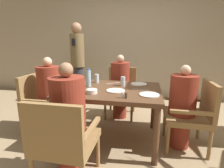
% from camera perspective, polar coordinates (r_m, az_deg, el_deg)
% --- Properties ---
extents(ground_plane, '(16.00, 16.00, 0.00)m').
position_cam_1_polar(ground_plane, '(2.56, -0.23, -17.27)').
color(ground_plane, '#9E8460').
extents(wall_back, '(8.00, 0.06, 2.80)m').
position_cam_1_polar(wall_back, '(4.32, 5.66, 14.53)').
color(wall_back, tan).
rests_on(wall_back, ground_plane).
extents(dining_table, '(1.27, 0.98, 0.72)m').
position_cam_1_polar(dining_table, '(2.31, -0.24, -3.61)').
color(dining_table, brown).
rests_on(dining_table, ground_plane).
extents(chair_left_side, '(0.52, 0.52, 0.86)m').
position_cam_1_polar(chair_left_side, '(2.74, -21.88, -5.24)').
color(chair_left_side, olive).
rests_on(chair_left_side, ground_plane).
extents(diner_in_left_chair, '(0.32, 0.32, 1.12)m').
position_cam_1_polar(diner_in_left_chair, '(2.64, -19.55, -3.55)').
color(diner_in_left_chair, maroon).
rests_on(diner_in_left_chair, ground_plane).
extents(chair_far_side, '(0.52, 0.52, 0.86)m').
position_cam_1_polar(chair_far_side, '(3.19, 2.98, -1.73)').
color(chair_far_side, olive).
rests_on(chair_far_side, ground_plane).
extents(diner_in_far_chair, '(0.32, 0.32, 1.11)m').
position_cam_1_polar(diner_in_far_chair, '(3.04, 2.62, -0.71)').
color(diner_in_far_chair, maroon).
rests_on(diner_in_far_chair, ground_plane).
extents(chair_right_side, '(0.52, 0.52, 0.86)m').
position_cam_1_polar(chair_right_side, '(2.39, 25.03, -8.30)').
color(chair_right_side, olive).
rests_on(chair_right_side, ground_plane).
extents(diner_in_right_chair, '(0.32, 0.32, 1.05)m').
position_cam_1_polar(diner_in_right_chair, '(2.34, 21.88, -6.79)').
color(diner_in_right_chair, maroon).
rests_on(diner_in_right_chair, ground_plane).
extents(chair_near_corner, '(0.52, 0.52, 0.86)m').
position_cam_1_polar(chair_near_corner, '(1.67, -15.74, -16.94)').
color(chair_near_corner, olive).
rests_on(chair_near_corner, ground_plane).
extents(diner_in_near_chair, '(0.32, 0.32, 1.14)m').
position_cam_1_polar(diner_in_near_chair, '(1.73, -13.87, -11.71)').
color(diner_in_near_chair, maroon).
rests_on(diner_in_near_chair, ground_plane).
extents(standing_host, '(0.29, 0.33, 1.71)m').
position_cam_1_polar(standing_host, '(3.84, -11.13, 7.31)').
color(standing_host, '#2D2D33').
rests_on(standing_host, ground_plane).
extents(plate_main_left, '(0.23, 0.23, 0.01)m').
position_cam_1_polar(plate_main_left, '(2.04, 12.07, -3.42)').
color(plate_main_left, white).
rests_on(plate_main_left, dining_table).
extents(plate_main_right, '(0.23, 0.23, 0.01)m').
position_cam_1_polar(plate_main_right, '(2.17, 1.17, -2.16)').
color(plate_main_right, white).
rests_on(plate_main_right, dining_table).
extents(plate_dessert_center, '(0.23, 0.23, 0.01)m').
position_cam_1_polar(plate_dessert_center, '(2.54, 8.72, 0.01)').
color(plate_dessert_center, white).
rests_on(plate_dessert_center, dining_table).
extents(teacup_with_saucer, '(0.13, 0.13, 0.07)m').
position_cam_1_polar(teacup_with_saucer, '(2.10, -16.89, -2.59)').
color(teacup_with_saucer, white).
rests_on(teacup_with_saucer, dining_table).
extents(bowl_small, '(0.13, 0.13, 0.05)m').
position_cam_1_polar(bowl_small, '(2.08, -6.58, -2.38)').
color(bowl_small, white).
rests_on(bowl_small, dining_table).
extents(water_bottle, '(0.06, 0.06, 0.25)m').
position_cam_1_polar(water_bottle, '(2.39, -7.68, 1.88)').
color(water_bottle, '#A3C6DB').
rests_on(water_bottle, dining_table).
extents(glass_tall_near, '(0.06, 0.06, 0.13)m').
position_cam_1_polar(glass_tall_near, '(2.42, 3.59, 0.89)').
color(glass_tall_near, silver).
rests_on(glass_tall_near, dining_table).
extents(glass_tall_mid, '(0.06, 0.06, 0.13)m').
position_cam_1_polar(glass_tall_mid, '(2.29, -10.19, -0.03)').
color(glass_tall_mid, silver).
rests_on(glass_tall_mid, dining_table).
extents(glass_tall_far, '(0.06, 0.06, 0.13)m').
position_cam_1_polar(glass_tall_far, '(2.62, -5.01, 1.83)').
color(glass_tall_far, silver).
rests_on(glass_tall_far, dining_table).
extents(salt_shaker, '(0.03, 0.03, 0.07)m').
position_cam_1_polar(salt_shaker, '(1.89, 3.45, -3.61)').
color(salt_shaker, white).
rests_on(salt_shaker, dining_table).
extents(pepper_shaker, '(0.03, 0.03, 0.06)m').
position_cam_1_polar(pepper_shaker, '(1.89, 4.63, -3.72)').
color(pepper_shaker, '#4C3D2D').
rests_on(pepper_shaker, dining_table).
extents(fork_beside_plate, '(0.21, 0.03, 0.00)m').
position_cam_1_polar(fork_beside_plate, '(2.25, 9.94, -1.86)').
color(fork_beside_plate, silver).
rests_on(fork_beside_plate, dining_table).
extents(knife_beside_plate, '(0.18, 0.14, 0.00)m').
position_cam_1_polar(knife_beside_plate, '(2.58, 0.57, 0.32)').
color(knife_beside_plate, silver).
rests_on(knife_beside_plate, dining_table).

